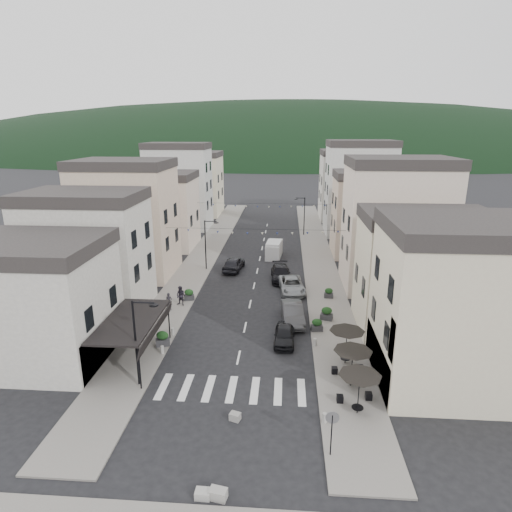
# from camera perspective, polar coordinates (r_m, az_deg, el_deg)

# --- Properties ---
(ground) EXTENTS (700.00, 700.00, 0.00)m
(ground) POSITION_cam_1_polar(r_m,az_deg,el_deg) (27.38, -3.82, -19.64)
(ground) COLOR black
(ground) RESTS_ON ground
(sidewalk_left) EXTENTS (4.00, 76.00, 0.12)m
(sidewalk_left) POSITION_cam_1_polar(r_m,az_deg,el_deg) (57.22, -6.93, 0.17)
(sidewalk_left) COLOR slate
(sidewalk_left) RESTS_ON ground
(sidewalk_right) EXTENTS (4.00, 76.00, 0.12)m
(sidewalk_right) POSITION_cam_1_polar(r_m,az_deg,el_deg) (56.35, 8.22, -0.15)
(sidewalk_right) COLOR slate
(sidewalk_right) RESTS_ON ground
(hill_backdrop) EXTENTS (640.00, 360.00, 70.00)m
(hill_backdrop) POSITION_cam_1_polar(r_m,az_deg,el_deg) (322.25, 3.63, 13.76)
(hill_backdrop) COLOR black
(hill_backdrop) RESTS_ON ground
(boutique_building) EXTENTS (12.00, 8.00, 8.00)m
(boutique_building) POSITION_cam_1_polar(r_m,az_deg,el_deg) (34.95, -28.93, -5.95)
(boutique_building) COLOR #ADA89F
(boutique_building) RESTS_ON ground
(bistro_building) EXTENTS (10.00, 8.00, 10.00)m
(bistro_building) POSITION_cam_1_polar(r_m,az_deg,el_deg) (30.30, 25.66, -6.76)
(bistro_building) COLOR beige
(bistro_building) RESTS_ON ground
(boutique_awning) EXTENTS (3.77, 7.50, 3.28)m
(boutique_awning) POSITION_cam_1_polar(r_m,az_deg,el_deg) (31.65, -15.92, -8.43)
(boutique_awning) COLOR black
(boutique_awning) RESTS_ON ground
(buildings_row_left) EXTENTS (10.20, 54.16, 14.00)m
(buildings_row_left) POSITION_cam_1_polar(r_m,az_deg,el_deg) (62.99, -12.45, 7.08)
(buildings_row_left) COLOR #ADA89F
(buildings_row_left) RESTS_ON ground
(buildings_row_right) EXTENTS (10.20, 54.16, 14.50)m
(buildings_row_right) POSITION_cam_1_polar(r_m,az_deg,el_deg) (60.30, 14.87, 6.69)
(buildings_row_right) COLOR beige
(buildings_row_right) RESTS_ON ground
(cafe_terrace) EXTENTS (2.50, 8.10, 2.53)m
(cafe_terrace) POSITION_cam_1_polar(r_m,az_deg,el_deg) (28.59, 12.77, -12.73)
(cafe_terrace) COLOR black
(cafe_terrace) RESTS_ON ground
(streetlamp_left_near) EXTENTS (1.70, 0.56, 6.00)m
(streetlamp_left_near) POSITION_cam_1_polar(r_m,az_deg,el_deg) (28.41, -15.30, -10.07)
(streetlamp_left_near) COLOR black
(streetlamp_left_near) RESTS_ON ground
(streetlamp_left_far) EXTENTS (1.70, 0.56, 6.00)m
(streetlamp_left_far) POSITION_cam_1_polar(r_m,az_deg,el_deg) (50.27, -6.47, 2.17)
(streetlamp_left_far) COLOR black
(streetlamp_left_far) RESTS_ON ground
(streetlamp_right_far) EXTENTS (1.70, 0.56, 6.00)m
(streetlamp_right_far) POSITION_cam_1_polar(r_m,az_deg,el_deg) (67.05, 6.24, 5.83)
(streetlamp_right_far) COLOR black
(streetlamp_right_far) RESTS_ON ground
(traffic_sign) EXTENTS (0.70, 0.07, 2.70)m
(traffic_sign) POSITION_cam_1_polar(r_m,az_deg,el_deg) (23.36, 10.09, -21.28)
(traffic_sign) COLOR black
(traffic_sign) RESTS_ON ground
(bollards) EXTENTS (11.66, 10.26, 0.60)m
(bollards) POSITION_cam_1_polar(r_m,az_deg,el_deg) (31.73, -2.46, -13.17)
(bollards) COLOR gray
(bollards) RESTS_ON ground
(bunting_near) EXTENTS (19.00, 0.28, 0.62)m
(bunting_near) POSITION_cam_1_polar(r_m,az_deg,el_deg) (45.20, -0.18, 3.18)
(bunting_near) COLOR black
(bunting_near) RESTS_ON ground
(bunting_far) EXTENTS (19.00, 0.28, 0.62)m
(bunting_far) POSITION_cam_1_polar(r_m,az_deg,el_deg) (60.84, 0.96, 6.69)
(bunting_far) COLOR black
(bunting_far) RESTS_ON ground
(parked_car_a) EXTENTS (1.67, 3.97, 1.34)m
(parked_car_a) POSITION_cam_1_polar(r_m,az_deg,el_deg) (34.13, 3.81, -10.43)
(parked_car_a) COLOR black
(parked_car_a) RESTS_ON ground
(parked_car_b) EXTENTS (2.19, 5.09, 1.63)m
(parked_car_b) POSITION_cam_1_polar(r_m,az_deg,el_deg) (37.49, 4.90, -7.62)
(parked_car_b) COLOR #38383B
(parked_car_b) RESTS_ON ground
(parked_car_c) EXTENTS (3.03, 5.52, 1.47)m
(parked_car_c) POSITION_cam_1_polar(r_m,az_deg,el_deg) (44.18, 4.78, -3.88)
(parked_car_c) COLOR gray
(parked_car_c) RESTS_ON ground
(parked_car_d) EXTENTS (2.38, 5.24, 1.49)m
(parked_car_d) POSITION_cam_1_polar(r_m,az_deg,el_deg) (47.54, 3.30, -2.32)
(parked_car_d) COLOR black
(parked_car_d) RESTS_ON ground
(parked_car_e) EXTENTS (2.51, 5.01, 1.64)m
(parked_car_e) POSITION_cam_1_polar(r_m,az_deg,el_deg) (50.65, -2.99, -1.03)
(parked_car_e) COLOR black
(parked_car_e) RESTS_ON ground
(delivery_van) EXTENTS (2.18, 4.69, 2.18)m
(delivery_van) POSITION_cam_1_polar(r_m,az_deg,el_deg) (55.83, 2.42, 0.94)
(delivery_van) COLOR silver
(delivery_van) RESTS_ON ground
(pedestrian_a) EXTENTS (0.62, 0.43, 1.65)m
(pedestrian_a) POSITION_cam_1_polar(r_m,az_deg,el_deg) (40.20, -11.54, -5.98)
(pedestrian_a) COLOR black
(pedestrian_a) RESTS_ON sidewalk_left
(pedestrian_b) EXTENTS (1.10, 0.97, 1.89)m
(pedestrian_b) POSITION_cam_1_polar(r_m,az_deg,el_deg) (41.01, -10.00, -5.25)
(pedestrian_b) COLOR black
(pedestrian_b) RESTS_ON sidewalk_left
(concrete_block_a) EXTENTS (0.88, 0.65, 0.50)m
(concrete_block_a) POSITION_cam_1_polar(r_m,az_deg,el_deg) (22.30, -5.07, -29.06)
(concrete_block_a) COLOR gray
(concrete_block_a) RESTS_ON ground
(concrete_block_b) EXTENTS (0.72, 0.63, 0.45)m
(concrete_block_b) POSITION_cam_1_polar(r_m,az_deg,el_deg) (26.39, -2.81, -20.60)
(concrete_block_b) COLOR gray
(concrete_block_b) RESTS_ON ground
(concrete_block_c) EXTENTS (0.71, 0.52, 0.40)m
(concrete_block_c) POSITION_cam_1_polar(r_m,az_deg,el_deg) (22.44, -7.10, -28.97)
(concrete_block_c) COLOR #9C9A94
(concrete_block_c) RESTS_ON ground
(planter_la) EXTENTS (1.18, 0.85, 1.19)m
(planter_la) POSITION_cam_1_polar(r_m,az_deg,el_deg) (34.19, -12.35, -10.70)
(planter_la) COLOR #2D2D2F
(planter_la) RESTS_ON sidewalk_left
(planter_lb) EXTENTS (1.11, 0.79, 1.12)m
(planter_lb) POSITION_cam_1_polar(r_m,az_deg,el_deg) (42.25, -8.92, -5.11)
(planter_lb) COLOR #2A2A2C
(planter_lb) RESTS_ON sidewalk_left
(planter_ra) EXTENTS (1.03, 0.67, 1.07)m
(planter_ra) POSITION_cam_1_polar(r_m,az_deg,el_deg) (36.03, 8.12, -9.09)
(planter_ra) COLOR #2C2C2E
(planter_ra) RESTS_ON sidewalk_right
(planter_rb) EXTENTS (1.16, 0.84, 1.17)m
(planter_rb) POSITION_cam_1_polar(r_m,az_deg,el_deg) (38.12, 9.40, -7.57)
(planter_rb) COLOR #2E2F31
(planter_rb) RESTS_ON sidewalk_right
(planter_rc) EXTENTS (0.91, 0.53, 0.99)m
(planter_rc) POSITION_cam_1_polar(r_m,az_deg,el_deg) (42.92, 9.67, -4.89)
(planter_rc) COLOR #2F2F32
(planter_rc) RESTS_ON sidewalk_right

